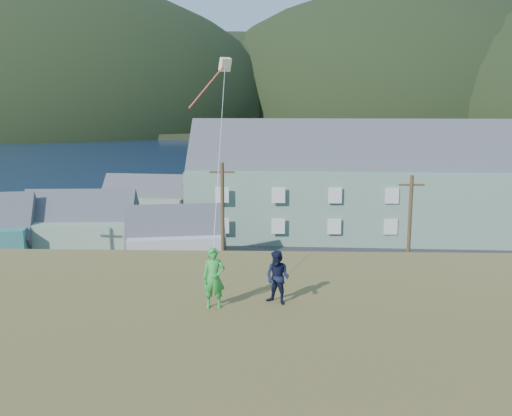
{
  "coord_description": "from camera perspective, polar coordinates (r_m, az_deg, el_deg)",
  "views": [
    {
      "loc": [
        2.91,
        -34.18,
        12.9
      ],
      "look_at": [
        2.17,
        -11.87,
        8.8
      ],
      "focal_mm": 40.0,
      "sensor_mm": 36.0,
      "label": 1
    }
  ],
  "objects": [
    {
      "name": "ground",
      "position": [
        36.65,
        -2.82,
        -10.21
      ],
      "size": [
        900.0,
        900.0,
        0.0
      ],
      "primitive_type": "plane",
      "color": "#0A1638",
      "rests_on": "ground"
    },
    {
      "name": "waterfront_lot",
      "position": [
        52.85,
        -1.31,
        -3.66
      ],
      "size": [
        72.0,
        36.0,
        0.12
      ],
      "primitive_type": "cube",
      "color": "#28282B",
      "rests_on": "ground"
    },
    {
      "name": "kite_flyer_navy",
      "position": [
        16.5,
        2.18,
        -6.96
      ],
      "size": [
        0.95,
        0.88,
        1.56
      ],
      "primitive_type": "imported",
      "rotation": [
        0.0,
        0.0,
        -0.51
      ],
      "color": "#121733",
      "rests_on": "hillside"
    },
    {
      "name": "grass_strip",
      "position": [
        34.78,
        -3.09,
        -11.29
      ],
      "size": [
        110.0,
        8.0,
        0.1
      ],
      "primitive_type": "cube",
      "color": "#4C3D19",
      "rests_on": "ground"
    },
    {
      "name": "shed_white",
      "position": [
        45.2,
        -8.05,
        -3.2
      ],
      "size": [
        8.42,
        6.32,
        6.09
      ],
      "rotation": [
        0.0,
        0.0,
        0.18
      ],
      "color": "silver",
      "rests_on": "waterfront_lot"
    },
    {
      "name": "shed_palegreen_far",
      "position": [
        63.56,
        -10.9,
        0.76
      ],
      "size": [
        9.98,
        6.32,
        6.37
      ],
      "rotation": [
        0.0,
        0.0,
        -0.1
      ],
      "color": "gray",
      "rests_on": "waterfront_lot"
    },
    {
      "name": "kite_flyer_green",
      "position": [
        16.18,
        -4.25,
        -7.0
      ],
      "size": [
        0.67,
        0.48,
        1.73
      ],
      "primitive_type": "imported",
      "rotation": [
        0.0,
        0.0,
        0.1
      ],
      "color": "green",
      "rests_on": "hillside"
    },
    {
      "name": "utility_poles",
      "position": [
        37.04,
        -6.66,
        -2.59
      ],
      "size": [
        28.87,
        0.24,
        9.42
      ],
      "color": "#47331E",
      "rests_on": "waterfront_lot"
    },
    {
      "name": "parked_cars",
      "position": [
        57.92,
        -11.7,
        -1.85
      ],
      "size": [
        20.85,
        11.45,
        1.5
      ],
      "color": "gray",
      "rests_on": "waterfront_lot"
    },
    {
      "name": "far_hills",
      "position": [
        315.45,
        7.93,
        8.33
      ],
      "size": [
        760.0,
        265.0,
        143.0
      ],
      "color": "black",
      "rests_on": "ground"
    },
    {
      "name": "lodge",
      "position": [
        57.07,
        13.34,
        2.46
      ],
      "size": [
        39.63,
        12.51,
        13.8
      ],
      "rotation": [
        0.0,
        0.0,
        -0.04
      ],
      "color": "slate",
      "rests_on": "waterfront_lot"
    },
    {
      "name": "wharf",
      "position": [
        75.75,
        -4.88,
        0.91
      ],
      "size": [
        26.0,
        14.0,
        0.9
      ],
      "primitive_type": "cube",
      "color": "gray",
      "rests_on": "ground"
    },
    {
      "name": "kite_rig",
      "position": [
        24.6,
        -3.38,
        13.63
      ],
      "size": [
        0.93,
        5.05,
        11.02
      ],
      "color": "#F3E7B9",
      "rests_on": "ground"
    },
    {
      "name": "far_shore",
      "position": [
        364.39,
        1.46,
        8.53
      ],
      "size": [
        900.0,
        320.0,
        2.0
      ],
      "primitive_type": "cube",
      "color": "black",
      "rests_on": "ground"
    },
    {
      "name": "shed_palegreen_near",
      "position": [
        50.83,
        -17.21,
        -1.79
      ],
      "size": [
        9.75,
        6.49,
        6.82
      ],
      "rotation": [
        0.0,
        0.0,
        0.06
      ],
      "color": "gray",
      "rests_on": "waterfront_lot"
    }
  ]
}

